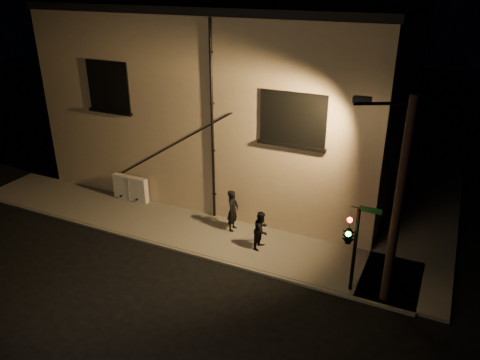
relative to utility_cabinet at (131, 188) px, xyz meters
The scene contains 8 objects.
ground 6.74m from the utility_cabinet, 23.78° to the right, with size 90.00×90.00×0.00m, color black.
sidewalk 7.57m from the utility_cabinet, 12.94° to the left, with size 21.00×16.00×0.12m.
building 7.94m from the utility_cabinet, 63.57° to the left, with size 16.20×12.23×8.80m.
utility_cabinet is the anchor object (origin of this frame).
pedestrian_a 5.60m from the utility_cabinet, ahead, with size 0.65×0.43×1.79m, color black.
pedestrian_b 7.31m from the utility_cabinet, ahead, with size 0.76×0.59×1.55m, color black.
traffic_signal 11.15m from the utility_cabinet, 13.15° to the right, with size 1.29×1.88×3.18m.
streetlamp_pole 12.57m from the utility_cabinet, 11.03° to the right, with size 2.02×1.38×6.95m.
Camera 1 is at (7.02, -13.08, 9.95)m, focal length 35.00 mm.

